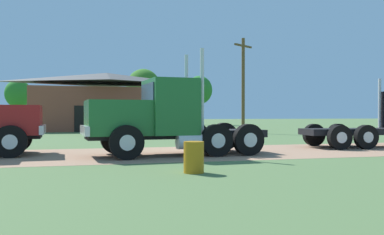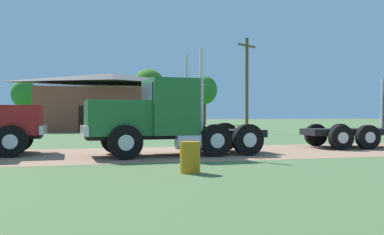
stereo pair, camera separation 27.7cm
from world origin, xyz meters
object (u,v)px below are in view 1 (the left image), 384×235
Objects in this scene: truck_foreground_white at (159,119)px; utility_pole_far at (243,83)px; steel_barrel at (194,157)px; shed_building at (106,103)px.

utility_pole_far is at bearing 59.13° from truck_foreground_white.
steel_barrel is (0.07, -4.68, -0.92)m from truck_foreground_white.
truck_foreground_white is 4.77m from steel_barrel.
steel_barrel is 0.11× the size of utility_pole_far.
shed_building is 1.85× the size of utility_pole_far.
truck_foreground_white is 0.92× the size of utility_pole_far.
shed_building reaches higher than truck_foreground_white.
truck_foreground_white reaches higher than steel_barrel.
utility_pole_far reaches higher than steel_barrel.
shed_building is (-0.76, 28.96, 2.14)m from steel_barrel.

